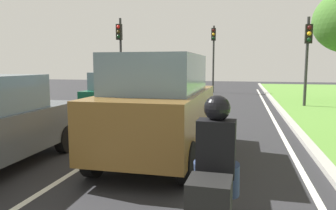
# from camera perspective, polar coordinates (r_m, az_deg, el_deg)

# --- Properties ---
(ground_plane) EXTENTS (60.00, 60.00, 0.00)m
(ground_plane) POSITION_cam_1_polar(r_m,az_deg,el_deg) (12.76, 2.06, -2.18)
(ground_plane) COLOR #262628
(lane_line_center) EXTENTS (0.12, 32.00, 0.01)m
(lane_line_center) POSITION_cam_1_polar(r_m,az_deg,el_deg) (12.91, -0.99, -2.05)
(lane_line_center) COLOR silver
(lane_line_center) RESTS_ON ground
(lane_line_right_edge) EXTENTS (0.12, 32.00, 0.01)m
(lane_line_right_edge) POSITION_cam_1_polar(r_m,az_deg,el_deg) (12.57, 18.39, -2.66)
(lane_line_right_edge) COLOR silver
(lane_line_right_edge) RESTS_ON ground
(curb_right) EXTENTS (0.24, 48.00, 0.12)m
(curb_right) POSITION_cam_1_polar(r_m,az_deg,el_deg) (12.62, 20.66, -2.46)
(curb_right) COLOR #9E9B93
(curb_right) RESTS_ON ground
(car_suv_ahead) EXTENTS (1.98, 4.51, 2.28)m
(car_suv_ahead) POSITION_cam_1_polar(r_m,az_deg,el_deg) (7.05, -1.43, -0.13)
(car_suv_ahead) COLOR brown
(car_suv_ahead) RESTS_ON ground
(car_hatchback_far) EXTENTS (1.81, 3.74, 1.78)m
(car_hatchback_far) POSITION_cam_1_polar(r_m,az_deg,el_deg) (13.35, -9.16, 1.96)
(car_hatchback_far) COLOR #0C472D
(car_hatchback_far) RESTS_ON ground
(motorcycle) EXTENTS (0.41, 1.90, 1.01)m
(motorcycle) POSITION_cam_1_polar(r_m,az_deg,el_deg) (3.64, 8.33, -16.94)
(motorcycle) COLOR black
(motorcycle) RESTS_ON ground
(rider_person) EXTENTS (0.51, 0.41, 1.16)m
(rider_person) POSITION_cam_1_polar(r_m,az_deg,el_deg) (3.49, 8.63, -7.26)
(rider_person) COLOR black
(rider_person) RESTS_ON ground
(traffic_light_near_right) EXTENTS (0.32, 0.50, 4.37)m
(traffic_light_near_right) POSITION_cam_1_polar(r_m,az_deg,el_deg) (17.06, 23.61, 9.32)
(traffic_light_near_right) COLOR #2D2D2D
(traffic_light_near_right) RESTS_ON ground
(traffic_light_overhead_left) EXTENTS (0.32, 0.50, 4.81)m
(traffic_light_overhead_left) POSITION_cam_1_polar(r_m,az_deg,el_deg) (19.39, -8.56, 10.36)
(traffic_light_overhead_left) COLOR #2D2D2D
(traffic_light_overhead_left) RESTS_ON ground
(traffic_light_far_median) EXTENTS (0.32, 0.50, 4.98)m
(traffic_light_far_median) POSITION_cam_1_polar(r_m,az_deg,el_deg) (24.46, 8.10, 10.13)
(traffic_light_far_median) COLOR #2D2D2D
(traffic_light_far_median) RESTS_ON ground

